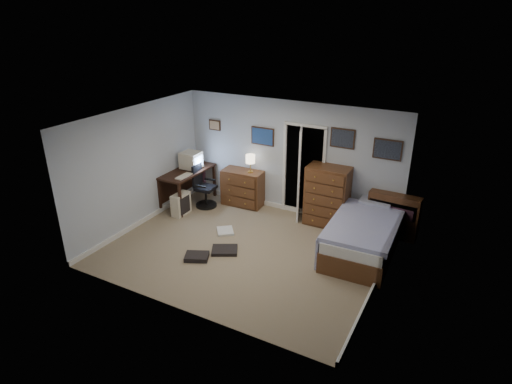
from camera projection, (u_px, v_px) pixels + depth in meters
floor at (245, 250)px, 8.17m from camera, size 5.00×4.00×0.02m
computer_desk at (184, 177)px, 9.89m from camera, size 0.67×1.44×0.83m
crt_monitor at (191, 160)px, 9.80m from camera, size 0.43×0.40×0.40m
keyboard at (184, 176)px, 9.41m from camera, size 0.17×0.44×0.03m
pc_tower at (181, 204)px, 9.47m from camera, size 0.23×0.46×0.50m
office_chair at (204, 190)px, 9.83m from camera, size 0.52×0.52×1.00m
media_stack at (203, 177)px, 10.64m from camera, size 0.16×0.16×0.76m
low_dresser at (243, 188)px, 9.89m from camera, size 0.97×0.52×0.84m
table_lamp at (250, 160)px, 9.52m from camera, size 0.22×0.22×0.41m
doorway at (308, 167)px, 9.46m from camera, size 0.96×1.12×2.05m
tall_dresser at (327, 196)px, 8.90m from camera, size 0.88×0.52×1.28m
headboard_bookcase at (393, 214)px, 8.48m from camera, size 1.01×0.31×0.90m
bed at (364, 235)px, 8.00m from camera, size 1.25×2.24×0.72m
wall_posters at (315, 139)px, 8.83m from camera, size 4.38×0.04×0.60m
floor_clutter at (214, 248)px, 8.14m from camera, size 0.93×1.58×0.08m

